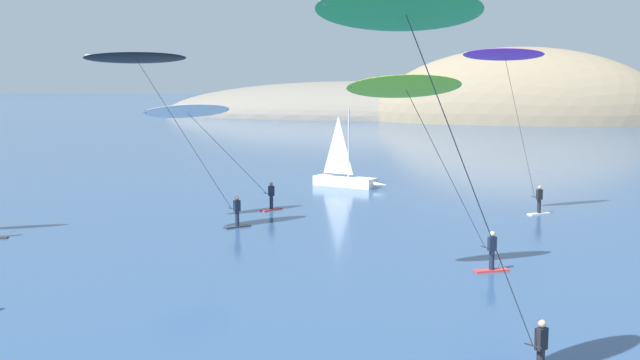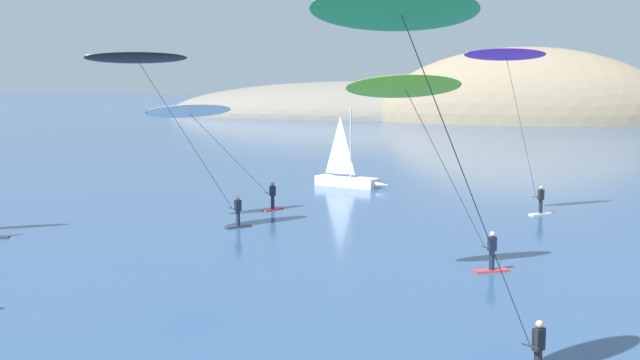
# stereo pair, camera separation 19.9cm
# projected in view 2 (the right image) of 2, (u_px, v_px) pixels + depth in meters

# --- Properties ---
(headland_island) EXTENTS (96.77, 39.27, 25.83)m
(headland_island) POSITION_uv_depth(u_px,v_px,m) (437.00, 119.00, 148.06)
(headland_island) COLOR slate
(headland_island) RESTS_ON ground
(sailboat_near) EXTENTS (5.89, 2.94, 5.70)m
(sailboat_near) POSITION_uv_depth(u_px,v_px,m) (351.00, 178.00, 58.74)
(sailboat_near) COLOR white
(sailboat_near) RESTS_ON ground
(kitesurfer_lime) EXTENTS (6.60, 5.06, 8.26)m
(kitesurfer_lime) POSITION_uv_depth(u_px,v_px,m) (412.00, 100.00, 31.07)
(kitesurfer_lime) COLOR red
(kitesurfer_lime) RESTS_ON ground
(kitesurfer_black) EXTENTS (6.42, 7.43, 9.32)m
(kitesurfer_black) POSITION_uv_depth(u_px,v_px,m) (146.00, 72.00, 39.13)
(kitesurfer_black) COLOR #2D2D33
(kitesurfer_black) RESTS_ON ground
(kitesurfer_white) EXTENTS (6.21, 7.54, 6.62)m
(kitesurfer_white) POSITION_uv_depth(u_px,v_px,m) (196.00, 119.00, 44.85)
(kitesurfer_white) COLOR red
(kitesurfer_white) RESTS_ON ground
(kitesurfer_green) EXTENTS (5.97, 7.05, 10.06)m
(kitesurfer_green) POSITION_uv_depth(u_px,v_px,m) (415.00, 44.00, 17.44)
(kitesurfer_green) COLOR yellow
(kitesurfer_green) RESTS_ON ground
(kitesurfer_purple) EXTENTS (5.45, 4.52, 9.69)m
(kitesurfer_purple) POSITION_uv_depth(u_px,v_px,m) (509.00, 68.00, 44.95)
(kitesurfer_purple) COLOR silver
(kitesurfer_purple) RESTS_ON ground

